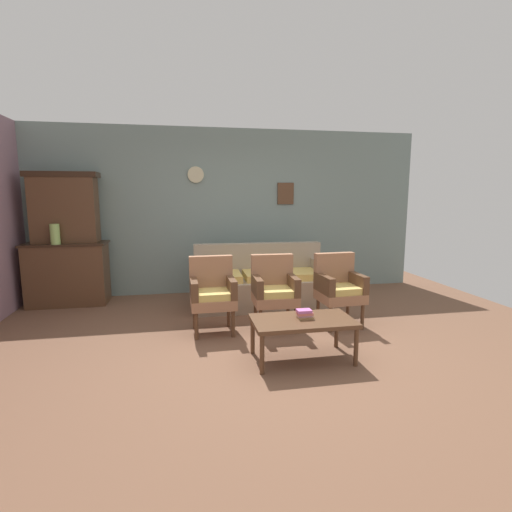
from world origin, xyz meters
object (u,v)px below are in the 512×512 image
at_px(armchair_near_couch_end, 274,288).
at_px(floral_couch, 261,284).
at_px(vase_on_cabinet, 55,234).
at_px(coffee_table, 303,323).
at_px(book_stack_on_table, 305,314).
at_px(armchair_by_doorway, 212,291).
at_px(armchair_row_middle, 339,286).
at_px(side_cabinet, 68,274).

bearing_deg(armchair_near_couch_end, floral_couch, 87.74).
bearing_deg(armchair_near_couch_end, vase_on_cabinet, 153.22).
bearing_deg(coffee_table, book_stack_on_table, 42.45).
distance_m(vase_on_cabinet, armchair_by_doorway, 2.61).
bearing_deg(coffee_table, armchair_row_middle, 50.64).
bearing_deg(armchair_row_middle, side_cabinet, 155.34).
xyz_separation_m(coffee_table, book_stack_on_table, (0.02, 0.02, 0.09)).
bearing_deg(book_stack_on_table, armchair_by_doorway, 131.05).
bearing_deg(armchair_row_middle, book_stack_on_table, -129.13).
bearing_deg(armchair_by_doorway, armchair_near_couch_end, -1.34).
height_order(vase_on_cabinet, armchair_near_couch_end, vase_on_cabinet).
height_order(side_cabinet, armchair_by_doorway, side_cabinet).
distance_m(side_cabinet, book_stack_on_table, 3.84).
height_order(vase_on_cabinet, armchair_by_doorway, vase_on_cabinet).
bearing_deg(book_stack_on_table, armchair_row_middle, 50.87).
bearing_deg(armchair_near_couch_end, armchair_by_doorway, 178.66).
relative_size(armchair_near_couch_end, book_stack_on_table, 5.68).
height_order(vase_on_cabinet, coffee_table, vase_on_cabinet).
bearing_deg(vase_on_cabinet, armchair_row_middle, -21.86).
bearing_deg(armchair_row_middle, armchair_by_doorway, 178.16).
bearing_deg(floral_couch, armchair_row_middle, -53.03).
height_order(side_cabinet, book_stack_on_table, side_cabinet).
distance_m(armchair_near_couch_end, coffee_table, 0.97).
xyz_separation_m(armchair_by_doorway, coffee_table, (0.81, -0.98, -0.12)).
bearing_deg(armchair_by_doorway, armchair_row_middle, -1.84).
bearing_deg(vase_on_cabinet, book_stack_on_table, -39.02).
height_order(armchair_near_couch_end, coffee_table, armchair_near_couch_end).
bearing_deg(coffee_table, vase_on_cabinet, 140.48).
distance_m(floral_couch, book_stack_on_table, 1.95).
relative_size(side_cabinet, armchair_row_middle, 1.28).
bearing_deg(coffee_table, side_cabinet, 137.66).
xyz_separation_m(vase_on_cabinet, armchair_near_couch_end, (2.86, -1.45, -0.58)).
bearing_deg(book_stack_on_table, vase_on_cabinet, 140.98).
distance_m(vase_on_cabinet, armchair_row_middle, 4.01).
height_order(armchair_by_doorway, book_stack_on_table, armchair_by_doorway).
relative_size(vase_on_cabinet, floral_couch, 0.15).
distance_m(armchair_near_couch_end, book_stack_on_table, 0.95).
relative_size(coffee_table, book_stack_on_table, 6.32).
bearing_deg(side_cabinet, vase_on_cabinet, -116.15).
xyz_separation_m(side_cabinet, floral_couch, (2.82, -0.61, -0.14)).
bearing_deg(armchair_near_couch_end, armchair_row_middle, -2.30).
distance_m(vase_on_cabinet, floral_couch, 3.03).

